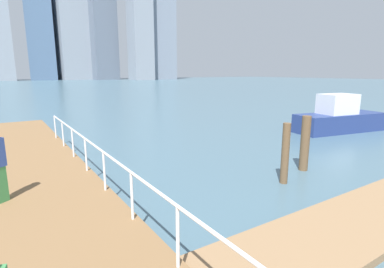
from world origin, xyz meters
TOP-DOWN VIEW (x-y plane):
  - ground_plane at (0.00, 20.00)m, footprint 300.00×300.00m
  - dock_piling_3 at (3.71, 14.89)m, footprint 0.31×0.31m
  - dock_piling_4 at (2.09, 14.40)m, footprint 0.24×0.24m
  - moored_boat_2 at (11.54, 18.38)m, footprint 5.86×2.75m
  - skyline_tower_2 at (-0.84, 149.88)m, footprint 6.39×10.76m
  - skyline_tower_3 at (12.76, 154.25)m, footprint 11.44×14.23m
  - skyline_tower_7 at (60.45, 136.99)m, footprint 11.85×12.80m

SIDE VIEW (x-z plane):
  - ground_plane at x=0.00m, z-range 0.00..0.00m
  - moored_boat_2 at x=11.54m, z-range -0.32..1.90m
  - dock_piling_4 at x=2.09m, z-range 0.00..1.94m
  - dock_piling_3 at x=3.71m, z-range 0.00..1.97m
  - skyline_tower_2 at x=-0.84m, z-range 0.00..37.73m
  - skyline_tower_3 at x=12.76m, z-range 0.00..38.80m
  - skyline_tower_7 at x=60.45m, z-range 0.00..58.29m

